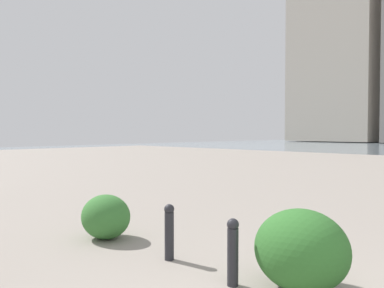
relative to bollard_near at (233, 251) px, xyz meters
The scene contains 5 objects.
building_annex 72.40m from the bollard_near, 67.11° to the right, with size 14.48×13.86×30.74m.
bollard_near is the anchor object (origin of this frame).
bollard_mid 1.11m from the bollard_near, ahead, with size 0.13×0.13×0.72m.
shrub_low 2.53m from the bollard_near, ahead, with size 0.80×0.72×0.68m.
shrub_round 0.70m from the bollard_near, 145.30° to the right, with size 0.99×0.89×0.84m.
Camera 1 is at (-0.73, 2.41, 1.64)m, focal length 36.49 mm.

